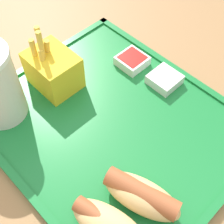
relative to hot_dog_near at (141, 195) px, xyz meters
name	(u,v)px	position (x,y,z in m)	size (l,w,h in m)	color
dining_table	(111,222)	(0.09, -0.03, -0.40)	(1.45, 0.98, 0.74)	olive
food_tray	(112,124)	(0.12, -0.06, -0.03)	(0.41, 0.35, 0.01)	#197233
hot_dog_near	(141,195)	(0.00, 0.00, 0.00)	(0.12, 0.08, 0.04)	#DBB270
fries_carton	(53,69)	(0.25, -0.05, 0.01)	(0.08, 0.07, 0.11)	gold
sauce_cup_mayo	(165,79)	(0.12, -0.19, -0.01)	(0.05, 0.05, 0.02)	silver
sauce_cup_ketchup	(132,61)	(0.19, -0.18, -0.01)	(0.05, 0.05, 0.02)	silver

